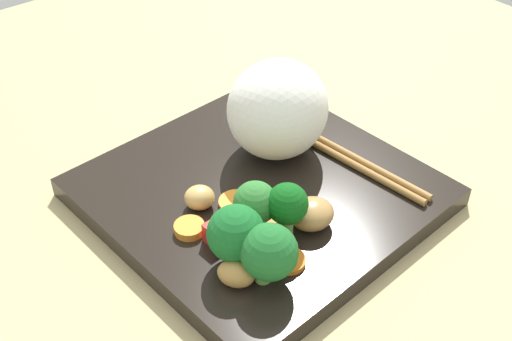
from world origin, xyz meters
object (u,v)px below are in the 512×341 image
(broccoli_floret_0, at_px, (255,205))
(chopstick_pair, at_px, (335,151))
(square_plate, at_px, (259,192))
(carrot_slice_4, at_px, (269,218))
(rice_mound, at_px, (278,109))

(broccoli_floret_0, bearing_deg, chopstick_pair, 104.68)
(square_plate, bearing_deg, broccoli_floret_0, -42.80)
(broccoli_floret_0, height_order, carrot_slice_4, broccoli_floret_0)
(carrot_slice_4, distance_m, chopstick_pair, 0.11)
(broccoli_floret_0, bearing_deg, rice_mound, 130.12)
(square_plate, bearing_deg, carrot_slice_4, -30.00)
(broccoli_floret_0, bearing_deg, carrot_slice_4, 101.03)
(rice_mound, relative_size, carrot_slice_4, 4.71)
(square_plate, distance_m, broccoli_floret_0, 0.07)
(broccoli_floret_0, distance_m, carrot_slice_4, 0.03)
(carrot_slice_4, bearing_deg, broccoli_floret_0, -78.97)
(carrot_slice_4, height_order, chopstick_pair, chopstick_pair)
(square_plate, height_order, broccoli_floret_0, broccoli_floret_0)
(broccoli_floret_0, xyz_separation_m, carrot_slice_4, (-0.00, 0.02, -0.03))
(carrot_slice_4, relative_size, chopstick_pair, 0.10)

